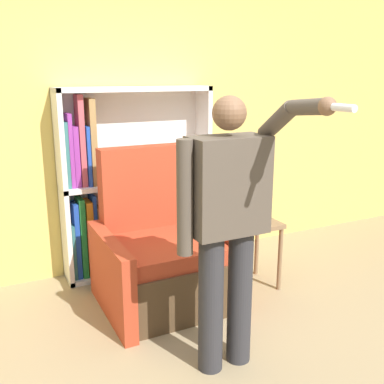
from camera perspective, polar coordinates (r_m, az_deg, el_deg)
wall_back at (r=4.10m, az=-8.45°, el=9.57°), size 8.00×0.06×2.80m
bookcase at (r=4.01m, az=-9.17°, el=0.66°), size 1.35×0.28×1.66m
armchair at (r=3.58m, az=-3.82°, el=-8.16°), size 0.98×0.91×1.20m
person_standing at (r=2.58m, az=4.57°, el=-3.57°), size 0.60×0.78×1.66m
side_table at (r=3.79m, az=7.65°, el=-5.33°), size 0.39×0.39×0.58m
table_lamp at (r=3.66m, az=7.92°, el=2.01°), size 0.25×0.25×0.51m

